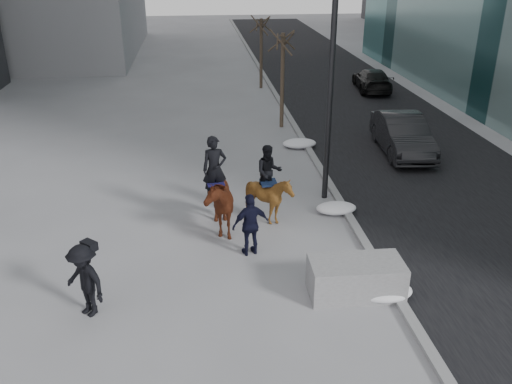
{
  "coord_description": "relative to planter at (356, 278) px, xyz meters",
  "views": [
    {
      "loc": [
        -1.52,
        -12.25,
        7.55
      ],
      "look_at": [
        0.0,
        1.2,
        1.5
      ],
      "focal_mm": 38.0,
      "sensor_mm": 36.0,
      "label": 1
    }
  ],
  "objects": [
    {
      "name": "mounted_left",
      "position": [
        -3.14,
        3.7,
        0.61
      ],
      "size": [
        1.26,
        2.29,
        2.82
      ],
      "color": "#522310",
      "rests_on": "ground"
    },
    {
      "name": "lamppost",
      "position": [
        0.54,
        5.55,
        4.55
      ],
      "size": [
        0.25,
        0.8,
        9.09
      ],
      "color": "black",
      "rests_on": "ground"
    },
    {
      "name": "planter",
      "position": [
        0.0,
        0.0,
        0.0
      ],
      "size": [
        2.23,
        1.15,
        0.88
      ],
      "primitive_type": "cube",
      "rotation": [
        0.0,
        0.0,
        -0.02
      ],
      "color": "gray",
      "rests_on": "ground"
    },
    {
      "name": "car_near",
      "position": [
        4.63,
        9.49,
        0.33
      ],
      "size": [
        2.02,
        4.81,
        1.54
      ],
      "primitive_type": "imported",
      "rotation": [
        0.0,
        0.0,
        -0.08
      ],
      "color": "black",
      "rests_on": "ground"
    },
    {
      "name": "camera_crew",
      "position": [
        -6.21,
        -0.08,
        0.45
      ],
      "size": [
        1.28,
        1.24,
        1.75
      ],
      "color": "black",
      "rests_on": "ground"
    },
    {
      "name": "tree_far",
      "position": [
        0.34,
        21.46,
        1.78
      ],
      "size": [
        1.2,
        1.2,
        4.44
      ],
      "primitive_type": null,
      "color": "#35261F",
      "rests_on": "ground"
    },
    {
      "name": "tree_near",
      "position": [
        0.34,
        13.54,
        1.93
      ],
      "size": [
        1.2,
        1.2,
        4.74
      ],
      "primitive_type": null,
      "color": "#3C2B23",
      "rests_on": "ground"
    },
    {
      "name": "ground",
      "position": [
        -2.06,
        1.69,
        -0.44
      ],
      "size": [
        120.0,
        120.0,
        0.0
      ],
      "primitive_type": "plane",
      "color": "gray",
      "rests_on": "ground"
    },
    {
      "name": "snow_piles",
      "position": [
        0.64,
        5.09,
        -0.27
      ],
      "size": [
        1.41,
        11.68,
        0.36
      ],
      "color": "white",
      "rests_on": "ground"
    },
    {
      "name": "road",
      "position": [
        4.94,
        11.69,
        -0.44
      ],
      "size": [
        8.0,
        90.0,
        0.01
      ],
      "primitive_type": "cube",
      "color": "black",
      "rests_on": "ground"
    },
    {
      "name": "feeder",
      "position": [
        -2.28,
        2.17,
        0.44
      ],
      "size": [
        1.11,
        0.99,
        1.75
      ],
      "color": "black",
      "rests_on": "ground"
    },
    {
      "name": "curb",
      "position": [
        0.94,
        11.69,
        -0.38
      ],
      "size": [
        0.25,
        90.0,
        0.12
      ],
      "primitive_type": "cube",
      "color": "gray",
      "rests_on": "ground"
    },
    {
      "name": "mounted_right",
      "position": [
        -1.54,
        4.01,
        0.52
      ],
      "size": [
        1.31,
        1.46,
        2.39
      ],
      "color": "#4D2B0F",
      "rests_on": "ground"
    },
    {
      "name": "car_far",
      "position": [
        6.72,
        20.07,
        0.19
      ],
      "size": [
        2.25,
        4.52,
        1.26
      ],
      "primitive_type": "imported",
      "rotation": [
        0.0,
        0.0,
        3.03
      ],
      "color": "black",
      "rests_on": "ground"
    }
  ]
}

